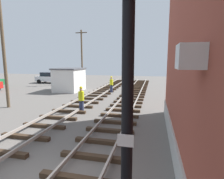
% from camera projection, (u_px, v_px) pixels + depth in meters
% --- Properties ---
extents(signal_mast, '(0.36, 0.40, 5.61)m').
position_uv_depth(signal_mast, '(128.00, 70.00, 2.63)').
color(signal_mast, black).
rests_on(signal_mast, ground).
extents(control_hut, '(3.00, 3.80, 2.76)m').
position_uv_depth(control_hut, '(69.00, 79.00, 22.10)').
color(control_hut, silver).
rests_on(control_hut, ground).
extents(parked_car_silver, '(4.20, 2.04, 1.76)m').
position_uv_depth(parked_car_silver, '(67.00, 77.00, 30.39)').
color(parked_car_silver, '#B7B7BC').
rests_on(parked_car_silver, ground).
extents(parked_car_white, '(4.20, 2.04, 1.76)m').
position_uv_depth(parked_car_white, '(49.00, 77.00, 30.03)').
color(parked_car_white, silver).
rests_on(parked_car_white, ground).
extents(utility_pole_near, '(1.80, 0.24, 8.74)m').
position_uv_depth(utility_pole_near, '(3.00, 48.00, 13.70)').
color(utility_pole_near, brown).
rests_on(utility_pole_near, ground).
extents(utility_pole_far, '(1.80, 0.24, 8.15)m').
position_uv_depth(utility_pole_far, '(82.00, 56.00, 27.69)').
color(utility_pole_far, brown).
rests_on(utility_pole_far, ground).
extents(track_worker_foreground, '(0.40, 0.40, 1.87)m').
position_uv_depth(track_worker_foreground, '(81.00, 99.00, 12.90)').
color(track_worker_foreground, '#262D4C').
rests_on(track_worker_foreground, ground).
extents(track_worker_distant, '(0.40, 0.40, 1.87)m').
position_uv_depth(track_worker_distant, '(111.00, 84.00, 21.12)').
color(track_worker_distant, '#262D4C').
rests_on(track_worker_distant, ground).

